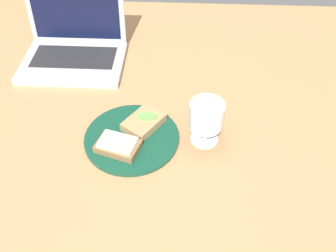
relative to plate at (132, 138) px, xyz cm
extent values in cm
cube|color=#B27F51|center=(3.95, 6.02, -2.06)|extent=(140.00, 140.00, 3.00)
cylinder|color=#144733|center=(0.00, 0.00, 0.00)|extent=(24.89, 24.89, 1.11)
cube|color=#A88456|center=(2.84, 4.39, 1.69)|extent=(12.30, 13.10, 2.26)
cylinder|color=#6BB74C|center=(4.02, 5.30, 3.06)|extent=(3.29, 3.29, 0.48)
cylinder|color=#6BB74C|center=(2.42, 5.27, 2.98)|extent=(2.91, 2.91, 0.32)
cylinder|color=#6BB74C|center=(4.89, 5.34, 3.00)|extent=(2.82, 2.82, 0.36)
cube|color=brown|center=(-2.84, -4.39, 1.55)|extent=(12.29, 9.87, 1.98)
cube|color=#F4EAB7|center=(-2.84, -4.39, 3.00)|extent=(10.32, 8.10, 0.92)
cylinder|color=white|center=(19.06, 1.10, -0.36)|extent=(7.26, 7.26, 0.40)
cylinder|color=white|center=(19.06, 1.10, 2.27)|extent=(0.85, 0.85, 4.86)
cylinder|color=white|center=(19.06, 1.10, 8.21)|extent=(8.71, 8.71, 7.03)
cylinder|color=white|center=(19.06, 1.10, 6.76)|extent=(8.02, 8.02, 4.13)
cube|color=#ADAFB5|center=(-22.79, 31.53, 0.42)|extent=(32.45, 22.39, 1.95)
cube|color=#232326|center=(-22.79, 33.54, 1.47)|extent=(26.61, 12.31, 0.16)
cube|color=#ADAFB5|center=(-22.79, 43.99, 11.69)|extent=(31.80, 3.34, 20.69)
cube|color=black|center=(-22.79, 43.49, 11.69)|extent=(28.56, 2.30, 17.32)
camera|label=1|loc=(12.91, -66.31, 72.19)|focal=40.00mm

